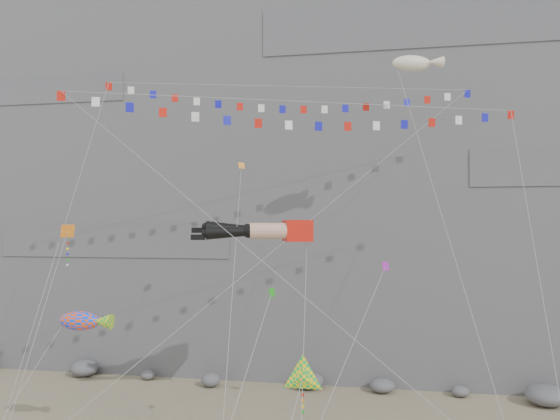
# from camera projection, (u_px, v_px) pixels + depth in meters

# --- Properties ---
(cliff) EXTENTS (80.00, 28.00, 50.00)m
(cliff) POSITION_uv_depth(u_px,v_px,m) (325.00, 120.00, 60.19)
(cliff) COLOR slate
(cliff) RESTS_ON ground
(talus_boulders) EXTENTS (60.00, 3.00, 1.20)m
(talus_boulders) POSITION_uv_depth(u_px,v_px,m) (308.00, 381.00, 44.79)
(talus_boulders) COLOR slate
(talus_boulders) RESTS_ON ground
(legs_kite) EXTENTS (9.16, 17.47, 20.79)m
(legs_kite) POSITION_uv_depth(u_px,v_px,m) (265.00, 231.00, 35.06)
(legs_kite) COLOR red
(legs_kite) RESTS_ON ground
(flag_banner_upper) EXTENTS (26.26, 17.55, 30.49)m
(flag_banner_upper) POSITION_uv_depth(u_px,v_px,m) (293.00, 87.00, 39.26)
(flag_banner_upper) COLOR red
(flag_banner_upper) RESTS_ON ground
(flag_banner_lower) EXTENTS (26.27, 11.74, 25.55)m
(flag_banner_lower) POSITION_uv_depth(u_px,v_px,m) (304.00, 102.00, 33.10)
(flag_banner_lower) COLOR red
(flag_banner_lower) RESTS_ON ground
(harlequin_kite) EXTENTS (1.88, 6.24, 14.17)m
(harlequin_kite) POSITION_uv_depth(u_px,v_px,m) (67.00, 232.00, 32.81)
(harlequin_kite) COLOR #FA2D1B
(harlequin_kite) RESTS_ON ground
(fish_windsock) EXTENTS (5.45, 6.20, 10.15)m
(fish_windsock) POSITION_uv_depth(u_px,v_px,m) (80.00, 321.00, 31.72)
(fish_windsock) COLOR #F4480C
(fish_windsock) RESTS_ON ground
(delta_kite) EXTENTS (2.25, 7.56, 9.59)m
(delta_kite) POSITION_uv_depth(u_px,v_px,m) (302.00, 378.00, 25.93)
(delta_kite) COLOR yellow
(delta_kite) RESTS_ON ground
(blimp_windsock) EXTENTS (6.61, 13.01, 27.44)m
(blimp_windsock) POSITION_uv_depth(u_px,v_px,m) (412.00, 64.00, 36.88)
(blimp_windsock) COLOR beige
(blimp_windsock) RESTS_ON ground
(small_kite_a) EXTENTS (3.13, 14.94, 22.82)m
(small_kite_a) POSITION_uv_depth(u_px,v_px,m) (241.00, 173.00, 37.83)
(small_kite_a) COLOR orange
(small_kite_a) RESTS_ON ground
(small_kite_b) EXTENTS (5.71, 13.36, 17.45)m
(small_kite_b) POSITION_uv_depth(u_px,v_px,m) (384.00, 269.00, 33.22)
(small_kite_b) COLOR purple
(small_kite_b) RESTS_ON ground
(small_kite_c) EXTENTS (2.23, 9.96, 13.59)m
(small_kite_c) POSITION_uv_depth(u_px,v_px,m) (271.00, 296.00, 29.83)
(small_kite_c) COLOR #199C18
(small_kite_c) RESTS_ON ground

